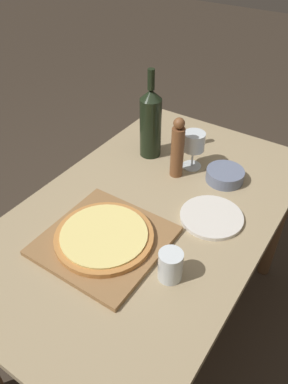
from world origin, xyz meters
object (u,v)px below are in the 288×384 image
object	(u,v)px
pizza	(104,236)
wine_glass	(193,143)
small_bowl	(225,175)
wine_bottle	(151,122)
pepper_mill	(177,149)

from	to	relation	value
pizza	wine_glass	size ratio (longest dim) A/B	2.04
wine_glass	small_bowl	xyz separation A→B (m)	(0.15, -0.01, -0.09)
pizza	small_bowl	distance (m)	0.55
wine_bottle	pepper_mill	size ratio (longest dim) A/B	1.49
pepper_mill	small_bowl	distance (m)	0.21
pizza	small_bowl	bearing A→B (deg)	70.64
pizza	pepper_mill	world-z (taller)	pepper_mill
wine_bottle	small_bowl	bearing A→B (deg)	0.73
pizza	small_bowl	xyz separation A→B (m)	(0.18, 0.52, -0.01)
small_bowl	pizza	bearing A→B (deg)	-109.36
pepper_mill	wine_glass	bearing A→B (deg)	74.31
pizza	pepper_mill	distance (m)	0.46
wine_bottle	wine_glass	xyz separation A→B (m)	(0.19, 0.02, -0.04)
wine_bottle	pizza	bearing A→B (deg)	-72.80
pizza	pepper_mill	size ratio (longest dim) A/B	1.27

